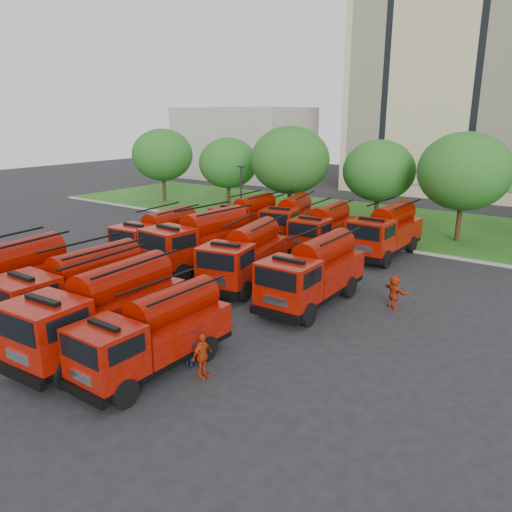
{
  "coord_description": "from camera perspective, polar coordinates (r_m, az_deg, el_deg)",
  "views": [
    {
      "loc": [
        14.85,
        -15.23,
        9.22
      ],
      "look_at": [
        -0.25,
        5.74,
        1.8
      ],
      "focal_mm": 35.0,
      "sensor_mm": 36.0,
      "label": 1
    }
  ],
  "objects": [
    {
      "name": "firefighter_2",
      "position": [
        18.7,
        -6.1,
        -13.62
      ],
      "size": [
        0.58,
        1.01,
        1.7
      ],
      "primitive_type": "imported",
      "rotation": [
        0.0,
        0.0,
        1.58
      ],
      "color": "#A72A0C",
      "rests_on": "ground"
    },
    {
      "name": "fire_truck_11",
      "position": [
        34.22,
        14.62,
        2.77
      ],
      "size": [
        2.82,
        7.4,
        3.35
      ],
      "rotation": [
        0.0,
        0.0,
        -0.02
      ],
      "color": "black",
      "rests_on": "ground"
    },
    {
      "name": "tree_3",
      "position": [
        42.55,
        13.86,
        9.44
      ],
      "size": [
        5.88,
        5.88,
        7.19
      ],
      "color": "#382314",
      "rests_on": "ground"
    },
    {
      "name": "fire_truck_5",
      "position": [
        30.51,
        -6.28,
        1.77
      ],
      "size": [
        3.25,
        7.86,
        3.5
      ],
      "rotation": [
        0.0,
        0.0,
        -0.07
      ],
      "color": "black",
      "rests_on": "ground"
    },
    {
      "name": "apartment_building",
      "position": [
        64.55,
        25.47,
        17.46
      ],
      "size": [
        30.0,
        14.18,
        25.0
      ],
      "color": "tan",
      "rests_on": "ground"
    },
    {
      "name": "side_building",
      "position": [
        74.42,
        -1.42,
        12.76
      ],
      "size": [
        18.0,
        12.0,
        10.0
      ],
      "primitive_type": "cube",
      "color": "gray",
      "rests_on": "ground"
    },
    {
      "name": "fire_truck_3",
      "position": [
        18.83,
        -11.49,
        -8.58
      ],
      "size": [
        2.44,
        6.5,
        2.95
      ],
      "rotation": [
        0.0,
        0.0,
        -0.01
      ],
      "color": "black",
      "rests_on": "ground"
    },
    {
      "name": "firefighter_4",
      "position": [
        27.98,
        -10.9,
        -3.52
      ],
      "size": [
        1.14,
        1.03,
        1.96
      ],
      "primitive_type": "imported",
      "rotation": [
        0.0,
        0.0,
        2.6
      ],
      "color": "black",
      "rests_on": "ground"
    },
    {
      "name": "fire_truck_7",
      "position": [
        24.85,
        6.57,
        -1.81
      ],
      "size": [
        2.78,
        7.28,
        3.29
      ],
      "rotation": [
        0.0,
        0.0,
        0.02
      ],
      "color": "black",
      "rests_on": "ground"
    },
    {
      "name": "ground",
      "position": [
        23.18,
        -7.89,
        -7.57
      ],
      "size": [
        140.0,
        140.0,
        0.0
      ],
      "primitive_type": "plane",
      "color": "black",
      "rests_on": "ground"
    },
    {
      "name": "lawn",
      "position": [
        44.77,
        15.63,
        3.62
      ],
      "size": [
        70.0,
        16.0,
        0.12
      ],
      "primitive_type": "cube",
      "color": "#195015",
      "rests_on": "ground"
    },
    {
      "name": "tree_1",
      "position": [
        49.35,
        -3.19,
        10.56
      ],
      "size": [
        5.71,
        5.71,
        6.98
      ],
      "color": "#382314",
      "rests_on": "ground"
    },
    {
      "name": "firefighter_0",
      "position": [
        19.55,
        -14.4,
        -12.67
      ],
      "size": [
        0.73,
        0.54,
        1.97
      ],
      "primitive_type": "imported",
      "rotation": [
        0.0,
        0.0,
        0.02
      ],
      "color": "#A72A0C",
      "rests_on": "ground"
    },
    {
      "name": "firefighter_5",
      "position": [
        25.54,
        15.37,
        -5.74
      ],
      "size": [
        1.71,
        1.36,
        1.7
      ],
      "primitive_type": "imported",
      "rotation": [
        0.0,
        0.0,
        2.64
      ],
      "color": "#A72A0C",
      "rests_on": "ground"
    },
    {
      "name": "fire_truck_10",
      "position": [
        34.74,
        7.73,
        3.13
      ],
      "size": [
        2.93,
        6.98,
        3.1
      ],
      "rotation": [
        0.0,
        0.0,
        0.08
      ],
      "color": "black",
      "rests_on": "ground"
    },
    {
      "name": "fire_truck_9",
      "position": [
        37.81,
        3.88,
        4.33
      ],
      "size": [
        3.82,
        7.27,
        3.15
      ],
      "rotation": [
        0.0,
        0.0,
        0.22
      ],
      "color": "black",
      "rests_on": "ground"
    },
    {
      "name": "curb",
      "position": [
        37.44,
        11.25,
        1.56
      ],
      "size": [
        70.0,
        0.3,
        0.14
      ],
      "primitive_type": "cube",
      "color": "gray",
      "rests_on": "ground"
    },
    {
      "name": "fire_truck_2",
      "position": [
        20.74,
        -17.21,
        -5.93
      ],
      "size": [
        3.14,
        7.67,
        3.42
      ],
      "rotation": [
        0.0,
        0.0,
        0.06
      ],
      "color": "black",
      "rests_on": "ground"
    },
    {
      "name": "lamp_post_0",
      "position": [
        41.34,
        -1.71,
        7.21
      ],
      "size": [
        0.6,
        0.25,
        5.11
      ],
      "color": "black",
      "rests_on": "ground"
    },
    {
      "name": "fire_truck_1",
      "position": [
        23.83,
        -19.91,
        -3.45
      ],
      "size": [
        2.72,
        7.31,
        3.32
      ],
      "rotation": [
        0.0,
        0.0,
        0.0
      ],
      "color": "black",
      "rests_on": "ground"
    },
    {
      "name": "tree_2",
      "position": [
        43.43,
        3.92,
        10.88
      ],
      "size": [
        6.72,
        6.72,
        8.22
      ],
      "color": "#382314",
      "rests_on": "ground"
    },
    {
      "name": "fire_truck_6",
      "position": [
        27.66,
        -1.21,
        0.1
      ],
      "size": [
        3.83,
        7.48,
        3.25
      ],
      "rotation": [
        0.0,
        0.0,
        0.2
      ],
      "color": "black",
      "rests_on": "ground"
    },
    {
      "name": "tree_4",
      "position": [
        38.96,
        22.71,
        8.91
      ],
      "size": [
        6.55,
        6.55,
        8.01
      ],
      "color": "#382314",
      "rests_on": "ground"
    },
    {
      "name": "fire_truck_4",
      "position": [
        33.06,
        -10.97,
        2.34
      ],
      "size": [
        3.01,
        7.04,
        3.12
      ],
      "rotation": [
        0.0,
        0.0,
        0.09
      ],
      "color": "black",
      "rests_on": "ground"
    },
    {
      "name": "firefighter_3",
      "position": [
        19.49,
        -7.48,
        -12.36
      ],
      "size": [
        1.16,
        0.69,
        1.7
      ],
      "primitive_type": "imported",
      "rotation": [
        0.0,
        0.0,
        3.26
      ],
      "color": "black",
      "rests_on": "ground"
    },
    {
      "name": "tree_0",
      "position": [
        53.97,
        -10.65,
        11.29
      ],
      "size": [
        6.3,
        6.3,
        7.7
      ],
      "color": "#382314",
      "rests_on": "ground"
    },
    {
      "name": "fire_truck_8",
      "position": [
        38.62,
        -1.02,
        4.53
      ],
      "size": [
        2.51,
        6.7,
        3.04
      ],
      "rotation": [
        0.0,
        0.0,
        0.01
      ],
      "color": "black",
      "rests_on": "ground"
    }
  ]
}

